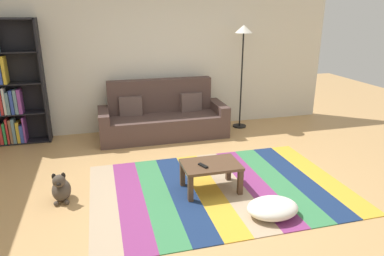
{
  "coord_description": "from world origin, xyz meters",
  "views": [
    {
      "loc": [
        -1.09,
        -3.99,
        2.2
      ],
      "look_at": [
        0.09,
        0.43,
        0.65
      ],
      "focal_mm": 32.82,
      "sensor_mm": 36.0,
      "label": 1
    }
  ],
  "objects_px": {
    "coffee_table": "(211,168)",
    "dog": "(61,189)",
    "standing_lamp": "(243,43)",
    "tv_remote": "(203,166)",
    "bookshelf": "(9,90)",
    "couch": "(163,118)",
    "pouf": "(273,208)"
  },
  "relations": [
    {
      "from": "standing_lamp",
      "to": "tv_remote",
      "type": "bearing_deg",
      "value": -121.77
    },
    {
      "from": "coffee_table",
      "to": "pouf",
      "type": "xyz_separation_m",
      "value": [
        0.48,
        -0.75,
        -0.2
      ]
    },
    {
      "from": "couch",
      "to": "coffee_table",
      "type": "height_order",
      "value": "couch"
    },
    {
      "from": "bookshelf",
      "to": "standing_lamp",
      "type": "relative_size",
      "value": 1.07
    },
    {
      "from": "couch",
      "to": "tv_remote",
      "type": "xyz_separation_m",
      "value": [
        0.08,
        -2.26,
        0.05
      ]
    },
    {
      "from": "coffee_table",
      "to": "standing_lamp",
      "type": "relative_size",
      "value": 0.37
    },
    {
      "from": "bookshelf",
      "to": "tv_remote",
      "type": "xyz_separation_m",
      "value": [
        2.6,
        -2.54,
        -0.56
      ]
    },
    {
      "from": "bookshelf",
      "to": "dog",
      "type": "height_order",
      "value": "bookshelf"
    },
    {
      "from": "dog",
      "to": "standing_lamp",
      "type": "bearing_deg",
      "value": 33.5
    },
    {
      "from": "dog",
      "to": "pouf",
      "type": "bearing_deg",
      "value": -22.94
    },
    {
      "from": "coffee_table",
      "to": "standing_lamp",
      "type": "distance_m",
      "value": 2.97
    },
    {
      "from": "couch",
      "to": "tv_remote",
      "type": "distance_m",
      "value": 2.26
    },
    {
      "from": "dog",
      "to": "bookshelf",
      "type": "bearing_deg",
      "value": 111.72
    },
    {
      "from": "standing_lamp",
      "to": "bookshelf",
      "type": "bearing_deg",
      "value": 177.56
    },
    {
      "from": "bookshelf",
      "to": "dog",
      "type": "bearing_deg",
      "value": -68.28
    },
    {
      "from": "coffee_table",
      "to": "dog",
      "type": "relative_size",
      "value": 1.8
    },
    {
      "from": "dog",
      "to": "coffee_table",
      "type": "bearing_deg",
      "value": -6.83
    },
    {
      "from": "couch",
      "to": "coffee_table",
      "type": "bearing_deg",
      "value": -84.71
    },
    {
      "from": "couch",
      "to": "tv_remote",
      "type": "bearing_deg",
      "value": -87.86
    },
    {
      "from": "couch",
      "to": "standing_lamp",
      "type": "distance_m",
      "value": 2.01
    },
    {
      "from": "pouf",
      "to": "standing_lamp",
      "type": "bearing_deg",
      "value": 74.26
    },
    {
      "from": "coffee_table",
      "to": "dog",
      "type": "bearing_deg",
      "value": 173.17
    },
    {
      "from": "couch",
      "to": "pouf",
      "type": "relative_size",
      "value": 3.87
    },
    {
      "from": "bookshelf",
      "to": "pouf",
      "type": "relative_size",
      "value": 3.55
    },
    {
      "from": "standing_lamp",
      "to": "pouf",
      "type": "bearing_deg",
      "value": -105.74
    },
    {
      "from": "couch",
      "to": "coffee_table",
      "type": "distance_m",
      "value": 2.21
    },
    {
      "from": "couch",
      "to": "standing_lamp",
      "type": "height_order",
      "value": "standing_lamp"
    },
    {
      "from": "couch",
      "to": "standing_lamp",
      "type": "relative_size",
      "value": 1.17
    },
    {
      "from": "pouf",
      "to": "tv_remote",
      "type": "xyz_separation_m",
      "value": [
        -0.6,
        0.7,
        0.28
      ]
    },
    {
      "from": "bookshelf",
      "to": "tv_remote",
      "type": "height_order",
      "value": "bookshelf"
    },
    {
      "from": "pouf",
      "to": "couch",
      "type": "bearing_deg",
      "value": 103.05
    },
    {
      "from": "bookshelf",
      "to": "dog",
      "type": "relative_size",
      "value": 5.22
    }
  ]
}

